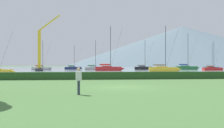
{
  "coord_description": "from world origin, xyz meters",
  "views": [
    {
      "loc": [
        -2.93,
        -19.9,
        1.8
      ],
      "look_at": [
        5.9,
        61.76,
        2.1
      ],
      "focal_mm": 39.84,
      "sensor_mm": 36.0,
      "label": 1
    }
  ],
  "objects_px": {
    "sailboat_slip_6": "(211,68)",
    "sailboat_slip_0": "(187,67)",
    "sailboat_slip_3": "(109,68)",
    "sailboat_slip_10": "(164,69)",
    "sailboat_slip_7": "(73,68)",
    "sailboat_slip_11": "(213,69)",
    "dock_crane": "(40,53)",
    "sailboat_slip_1": "(94,68)",
    "person_standing_walker": "(79,79)",
    "sailboat_slip_9": "(42,68)",
    "sailboat_slip_4": "(144,68)"
  },
  "relations": [
    {
      "from": "sailboat_slip_0",
      "to": "sailboat_slip_9",
      "type": "xyz_separation_m",
      "value": [
        -54.79,
        -2.24,
        -0.17
      ]
    },
    {
      "from": "sailboat_slip_9",
      "to": "sailboat_slip_10",
      "type": "distance_m",
      "value": 44.59
    },
    {
      "from": "sailboat_slip_3",
      "to": "sailboat_slip_7",
      "type": "height_order",
      "value": "sailboat_slip_3"
    },
    {
      "from": "sailboat_slip_4",
      "to": "sailboat_slip_9",
      "type": "height_order",
      "value": "sailboat_slip_4"
    },
    {
      "from": "sailboat_slip_6",
      "to": "dock_crane",
      "type": "height_order",
      "value": "dock_crane"
    },
    {
      "from": "person_standing_walker",
      "to": "sailboat_slip_9",
      "type": "bearing_deg",
      "value": 94.15
    },
    {
      "from": "sailboat_slip_7",
      "to": "person_standing_walker",
      "type": "xyz_separation_m",
      "value": [
        4.41,
        -85.99,
        0.36
      ]
    },
    {
      "from": "sailboat_slip_4",
      "to": "person_standing_walker",
      "type": "bearing_deg",
      "value": -98.98
    },
    {
      "from": "sailboat_slip_3",
      "to": "sailboat_slip_10",
      "type": "relative_size",
      "value": 1.12
    },
    {
      "from": "sailboat_slip_1",
      "to": "sailboat_slip_11",
      "type": "distance_m",
      "value": 40.04
    },
    {
      "from": "sailboat_slip_10",
      "to": "sailboat_slip_11",
      "type": "bearing_deg",
      "value": 41.69
    },
    {
      "from": "sailboat_slip_0",
      "to": "sailboat_slip_7",
      "type": "relative_size",
      "value": 1.47
    },
    {
      "from": "sailboat_slip_10",
      "to": "sailboat_slip_7",
      "type": "bearing_deg",
      "value": 137.03
    },
    {
      "from": "sailboat_slip_11",
      "to": "dock_crane",
      "type": "xyz_separation_m",
      "value": [
        -54.86,
        -2.75,
        4.78
      ]
    },
    {
      "from": "sailboat_slip_9",
      "to": "dock_crane",
      "type": "bearing_deg",
      "value": -69.75
    },
    {
      "from": "sailboat_slip_0",
      "to": "sailboat_slip_6",
      "type": "distance_m",
      "value": 16.87
    },
    {
      "from": "sailboat_slip_0",
      "to": "sailboat_slip_11",
      "type": "height_order",
      "value": "sailboat_slip_0"
    },
    {
      "from": "sailboat_slip_1",
      "to": "dock_crane",
      "type": "distance_m",
      "value": 22.01
    },
    {
      "from": "sailboat_slip_0",
      "to": "sailboat_slip_6",
      "type": "relative_size",
      "value": 1.26
    },
    {
      "from": "sailboat_slip_4",
      "to": "sailboat_slip_7",
      "type": "height_order",
      "value": "sailboat_slip_4"
    },
    {
      "from": "person_standing_walker",
      "to": "dock_crane",
      "type": "distance_m",
      "value": 61.23
    },
    {
      "from": "sailboat_slip_1",
      "to": "sailboat_slip_11",
      "type": "height_order",
      "value": "sailboat_slip_1"
    },
    {
      "from": "sailboat_slip_10",
      "to": "dock_crane",
      "type": "height_order",
      "value": "dock_crane"
    },
    {
      "from": "sailboat_slip_4",
      "to": "sailboat_slip_3",
      "type": "bearing_deg",
      "value": -123.83
    },
    {
      "from": "sailboat_slip_6",
      "to": "sailboat_slip_0",
      "type": "bearing_deg",
      "value": -145.36
    },
    {
      "from": "sailboat_slip_1",
      "to": "sailboat_slip_11",
      "type": "bearing_deg",
      "value": -18.34
    },
    {
      "from": "sailboat_slip_3",
      "to": "sailboat_slip_4",
      "type": "distance_m",
      "value": 23.45
    },
    {
      "from": "sailboat_slip_1",
      "to": "sailboat_slip_7",
      "type": "height_order",
      "value": "sailboat_slip_1"
    },
    {
      "from": "sailboat_slip_1",
      "to": "sailboat_slip_9",
      "type": "distance_m",
      "value": 18.84
    },
    {
      "from": "sailboat_slip_9",
      "to": "sailboat_slip_10",
      "type": "relative_size",
      "value": 0.85
    },
    {
      "from": "sailboat_slip_4",
      "to": "sailboat_slip_10",
      "type": "bearing_deg",
      "value": -85.88
    },
    {
      "from": "sailboat_slip_10",
      "to": "sailboat_slip_11",
      "type": "xyz_separation_m",
      "value": [
        20.53,
        12.18,
        -0.15
      ]
    },
    {
      "from": "sailboat_slip_0",
      "to": "sailboat_slip_7",
      "type": "height_order",
      "value": "sailboat_slip_0"
    },
    {
      "from": "sailboat_slip_4",
      "to": "sailboat_slip_10",
      "type": "xyz_separation_m",
      "value": [
        -1.58,
        -29.48,
        0.07
      ]
    },
    {
      "from": "sailboat_slip_7",
      "to": "person_standing_walker",
      "type": "relative_size",
      "value": 5.78
    },
    {
      "from": "dock_crane",
      "to": "person_standing_walker",
      "type": "bearing_deg",
      "value": -77.92
    },
    {
      "from": "sailboat_slip_9",
      "to": "sailboat_slip_11",
      "type": "distance_m",
      "value": 58.69
    },
    {
      "from": "sailboat_slip_1",
      "to": "sailboat_slip_10",
      "type": "height_order",
      "value": "sailboat_slip_10"
    },
    {
      "from": "sailboat_slip_9",
      "to": "person_standing_walker",
      "type": "bearing_deg",
      "value": -66.77
    },
    {
      "from": "person_standing_walker",
      "to": "sailboat_slip_4",
      "type": "bearing_deg",
      "value": 66.69
    },
    {
      "from": "sailboat_slip_1",
      "to": "sailboat_slip_7",
      "type": "bearing_deg",
      "value": 120.81
    },
    {
      "from": "sailboat_slip_7",
      "to": "sailboat_slip_11",
      "type": "distance_m",
      "value": 52.1
    },
    {
      "from": "sailboat_slip_6",
      "to": "person_standing_walker",
      "type": "bearing_deg",
      "value": -117.59
    },
    {
      "from": "sailboat_slip_7",
      "to": "dock_crane",
      "type": "xyz_separation_m",
      "value": [
        -8.37,
        -26.27,
        4.76
      ]
    },
    {
      "from": "sailboat_slip_0",
      "to": "sailboat_slip_1",
      "type": "bearing_deg",
      "value": -163.59
    },
    {
      "from": "sailboat_slip_3",
      "to": "sailboat_slip_9",
      "type": "relative_size",
      "value": 1.33
    },
    {
      "from": "sailboat_slip_4",
      "to": "sailboat_slip_6",
      "type": "bearing_deg",
      "value": 19.14
    },
    {
      "from": "sailboat_slip_6",
      "to": "person_standing_walker",
      "type": "xyz_separation_m",
      "value": [
        -54.27,
        -86.36,
        0.35
      ]
    },
    {
      "from": "sailboat_slip_10",
      "to": "dock_crane",
      "type": "relative_size",
      "value": 0.74
    },
    {
      "from": "sailboat_slip_9",
      "to": "dock_crane",
      "type": "relative_size",
      "value": 0.63
    }
  ]
}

